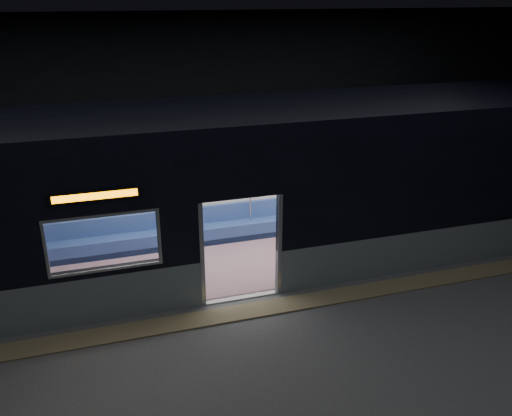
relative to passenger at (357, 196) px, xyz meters
name	(u,v)px	position (x,y,z in m)	size (l,w,h in m)	color
station_floor	(258,329)	(-3.67, -3.55, -0.79)	(24.00, 14.00, 0.01)	#47494C
station_envelope	(259,120)	(-3.67, -3.55, 2.88)	(24.00, 14.00, 5.00)	black
tactile_strip	(249,311)	(-3.67, -3.00, -0.77)	(22.80, 0.50, 0.03)	#8C7F59
metro_car	(221,182)	(-3.68, -1.00, 1.06)	(18.00, 3.04, 3.35)	gray
passenger	(357,196)	(0.00, 0.00, 0.00)	(0.38, 0.67, 1.34)	black
handbag	(360,203)	(-0.03, -0.22, -0.12)	(0.26, 0.22, 0.13)	black
transit_map	(370,163)	(0.45, 0.31, 0.70)	(1.05, 0.03, 0.68)	white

